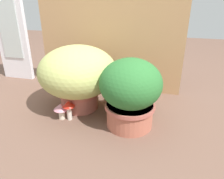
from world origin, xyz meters
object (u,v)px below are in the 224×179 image
object	(u,v)px
grass_planter	(78,74)
cat	(132,92)
mushroom_ornament_pink	(61,108)
mushroom_ornament_red	(69,106)
leafy_planter	(130,92)

from	to	relation	value
grass_planter	cat	distance (m)	0.42
cat	mushroom_ornament_pink	bearing A→B (deg)	-145.87
grass_planter	cat	size ratio (longest dim) A/B	1.48
mushroom_ornament_pink	mushroom_ornament_red	world-z (taller)	mushroom_ornament_red
cat	mushroom_ornament_pink	size ratio (longest dim) A/B	3.21
leafy_planter	mushroom_ornament_pink	distance (m)	0.49
leafy_planter	grass_planter	bearing A→B (deg)	160.72
grass_planter	mushroom_ornament_pink	world-z (taller)	grass_planter
leafy_planter	mushroom_ornament_red	distance (m)	0.43
leafy_planter	mushroom_ornament_red	xyz separation A→B (m)	(-0.41, -0.04, -0.14)
cat	grass_planter	bearing A→B (deg)	-163.81
cat	mushroom_ornament_pink	world-z (taller)	cat
leafy_planter	cat	size ratio (longest dim) A/B	1.20
leafy_planter	cat	world-z (taller)	leafy_planter
grass_planter	leafy_planter	distance (m)	0.43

